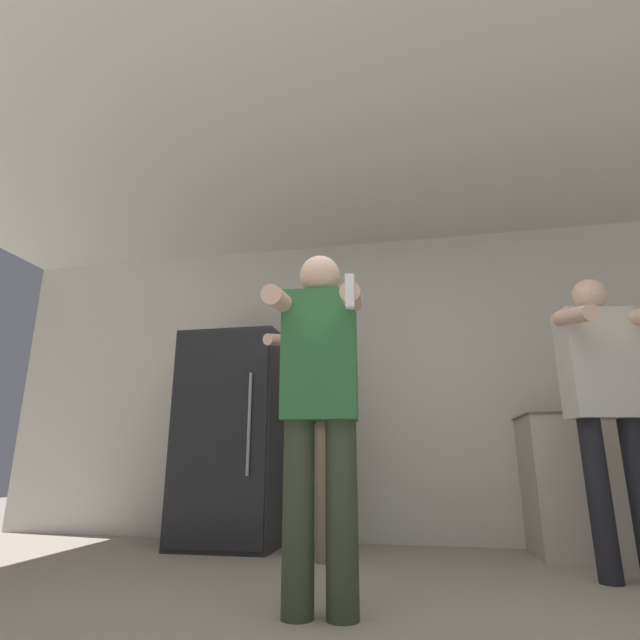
# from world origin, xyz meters

# --- Properties ---
(wall_back) EXTENTS (7.00, 0.06, 2.55)m
(wall_back) POSITION_xyz_m (0.00, 2.67, 1.27)
(wall_back) COLOR beige
(wall_back) RESTS_ON ground_plane
(ceiling_slab) EXTENTS (7.00, 3.16, 0.05)m
(ceiling_slab) POSITION_xyz_m (0.00, 1.32, 2.57)
(ceiling_slab) COLOR silver
(ceiling_slab) RESTS_ON wall_back
(refrigerator) EXTENTS (0.78, 0.75, 1.62)m
(refrigerator) POSITION_xyz_m (-1.18, 2.28, 0.81)
(refrigerator) COLOR #262628
(refrigerator) RESTS_ON ground_plane
(bottle_clear_vodka) EXTENTS (0.08, 0.08, 0.30)m
(bottle_clear_vodka) POSITION_xyz_m (1.58, 2.27, 1.05)
(bottle_clear_vodka) COLOR black
(bottle_clear_vodka) RESTS_ON counter
(person_woman_foreground) EXTENTS (0.44, 0.51, 1.60)m
(person_woman_foreground) POSITION_xyz_m (-0.16, 0.65, 0.90)
(person_woman_foreground) COLOR #38422D
(person_woman_foreground) RESTS_ON ground_plane
(person_man_side) EXTENTS (0.55, 0.53, 1.71)m
(person_man_side) POSITION_xyz_m (1.34, 1.58, 1.02)
(person_man_side) COLOR black
(person_man_side) RESTS_ON ground_plane
(person_spectator_back) EXTENTS (0.50, 0.54, 1.76)m
(person_spectator_back) POSITION_xyz_m (-0.46, 1.86, 1.06)
(person_spectator_back) COLOR #75664C
(person_spectator_back) RESTS_ON ground_plane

